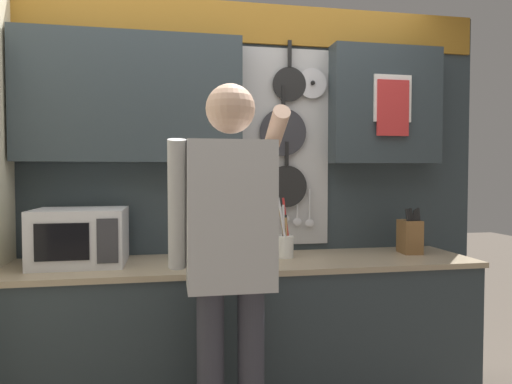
{
  "coord_description": "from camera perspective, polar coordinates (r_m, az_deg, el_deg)",
  "views": [
    {
      "loc": [
        -0.42,
        -2.5,
        1.36
      ],
      "look_at": [
        0.08,
        0.19,
        1.26
      ],
      "focal_mm": 32.0,
      "sensor_mm": 36.0,
      "label": 1
    }
  ],
  "objects": [
    {
      "name": "microwave",
      "position": [
        2.61,
        -21.09,
        -5.23
      ],
      "size": [
        0.47,
        0.38,
        0.3
      ],
      "color": "silver",
      "rests_on": "base_cabinet_counter"
    },
    {
      "name": "back_wall_unit",
      "position": [
        2.8,
        -2.45,
        4.76
      ],
      "size": [
        3.15,
        0.23,
        2.41
      ],
      "color": "#2D383D",
      "rests_on": "ground_plane"
    },
    {
      "name": "person",
      "position": [
        2.02,
        -3.22,
        -6.64
      ],
      "size": [
        0.54,
        0.62,
        1.76
      ],
      "color": "#383842",
      "rests_on": "ground_plane"
    },
    {
      "name": "base_cabinet_counter",
      "position": [
        2.7,
        -1.06,
        -17.87
      ],
      "size": [
        2.58,
        0.61,
        0.88
      ],
      "color": "#2D383D",
      "rests_on": "ground_plane"
    },
    {
      "name": "knife_block",
      "position": [
        2.95,
        18.68,
        -5.23
      ],
      "size": [
        0.12,
        0.16,
        0.28
      ],
      "color": "brown",
      "rests_on": "base_cabinet_counter"
    },
    {
      "name": "utensil_crock",
      "position": [
        2.66,
        3.6,
        -6.38
      ],
      "size": [
        0.1,
        0.1,
        0.35
      ],
      "color": "white",
      "rests_on": "base_cabinet_counter"
    }
  ]
}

